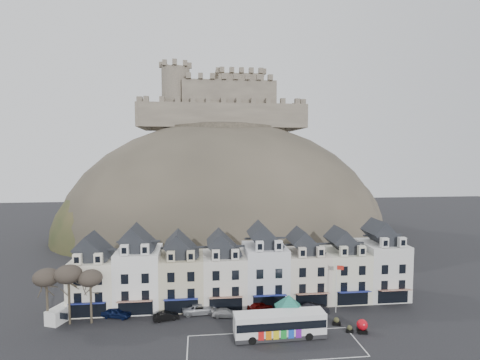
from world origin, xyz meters
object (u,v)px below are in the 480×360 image
bus_shelter (289,302)px  flagpole (337,285)px  car_maroon (260,306)px  car_charcoal (314,309)px  car_silver (200,308)px  car_white (226,313)px  red_buoy (362,326)px  car_black (166,316)px  car_navy (116,312)px  bus (280,324)px  white_van (61,313)px

bus_shelter → flagpole: flagpole is taller
car_maroon → car_charcoal: 8.26m
car_silver → car_white: (3.76, -1.61, -0.16)m
red_buoy → car_black: (-27.00, 6.80, -0.31)m
car_silver → car_white: size_ratio=1.30×
car_white → car_charcoal: bearing=-84.7°
car_white → car_charcoal: (13.55, -0.37, 0.14)m
car_white → car_charcoal: size_ratio=0.92×
car_navy → bus: bearing=-93.7°
red_buoy → white_van: (-42.29, 8.48, 0.11)m
car_white → car_maroon: size_ratio=1.02×
red_buoy → bus_shelter: bearing=166.1°
white_van → car_navy: white_van is taller
red_buoy → white_van: white_van is taller
bus_shelter → car_silver: bus_shelter is taller
bus → car_silver: (-10.44, 8.71, -1.13)m
bus_shelter → car_maroon: bus_shelter is taller
car_black → car_white: car_black is taller
bus_shelter → car_silver: 14.10m
car_silver → car_charcoal: size_ratio=1.19×
car_navy → car_white: size_ratio=1.06×
white_van → red_buoy: bearing=10.8°
bus_shelter → car_navy: bearing=170.9°
car_maroon → car_charcoal: bearing=-123.7°
car_black → car_charcoal: bearing=-104.3°
car_maroon → red_buoy: bearing=-143.9°
car_charcoal → car_navy: bearing=76.5°
car_black → car_maroon: bearing=-96.7°
flagpole → car_navy: size_ratio=1.72×
red_buoy → car_charcoal: (-4.68, 6.63, -0.18)m
car_white → car_maroon: (5.53, 1.61, 0.09)m
car_charcoal → car_black: bearing=79.9°
red_buoy → car_charcoal: size_ratio=0.40×
bus_shelter → car_white: 10.19m
car_white → car_navy: bearing=91.3°
flagpole → car_navy: 33.60m
flagpole → car_white: size_ratio=1.82×
bus_shelter → red_buoy: bus_shelter is taller
car_charcoal → red_buoy: bearing=-154.5°
bus_shelter → red_buoy: bearing=-8.9°
car_navy → car_black: car_navy is taller
bus → car_silver: 13.64m
bus_shelter → car_charcoal: bearing=45.3°
car_maroon → white_van: bearing=70.5°
white_van → car_silver: (20.29, 0.14, -0.28)m
car_white → white_van: bearing=93.4°
bus_shelter → car_maroon: bearing=120.8°
bus → flagpole: bearing=31.1°
bus_shelter → white_van: size_ratio=1.50×
red_buoy → car_maroon: bearing=145.8°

